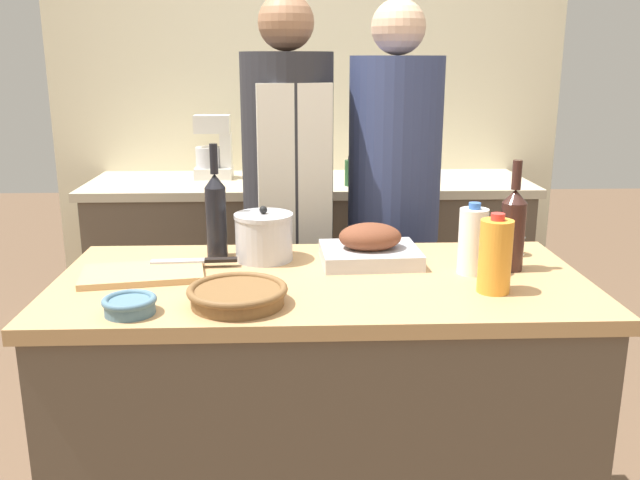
{
  "coord_description": "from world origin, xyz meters",
  "views": [
    {
      "loc": [
        -0.07,
        -1.8,
        1.51
      ],
      "look_at": [
        0.0,
        0.11,
        1.0
      ],
      "focal_mm": 38.0,
      "sensor_mm": 36.0,
      "label": 1
    }
  ],
  "objects": [
    {
      "name": "kitchen_island",
      "position": [
        0.0,
        0.0,
        0.46
      ],
      "size": [
        1.48,
        0.71,
        0.92
      ],
      "color": "brown",
      "rests_on": "ground_plane"
    },
    {
      "name": "back_counter",
      "position": [
        0.0,
        1.43,
        0.47
      ],
      "size": [
        2.11,
        0.6,
        0.94
      ],
      "color": "brown",
      "rests_on": "ground_plane"
    },
    {
      "name": "back_wall",
      "position": [
        0.0,
        1.78,
        1.27
      ],
      "size": [
        2.61,
        0.1,
        2.55
      ],
      "color": "beige",
      "rests_on": "ground_plane"
    },
    {
      "name": "roasting_pan",
      "position": [
        0.15,
        0.14,
        0.96
      ],
      "size": [
        0.3,
        0.24,
        0.12
      ],
      "color": "#BCBCC1",
      "rests_on": "kitchen_island"
    },
    {
      "name": "wicker_basket",
      "position": [
        -0.22,
        -0.21,
        0.94
      ],
      "size": [
        0.25,
        0.25,
        0.05
      ],
      "color": "brown",
      "rests_on": "kitchen_island"
    },
    {
      "name": "cutting_board",
      "position": [
        -0.5,
        0.03,
        0.92
      ],
      "size": [
        0.36,
        0.25,
        0.02
      ],
      "color": "tan",
      "rests_on": "kitchen_island"
    },
    {
      "name": "stock_pot",
      "position": [
        -0.17,
        0.18,
        0.99
      ],
      "size": [
        0.18,
        0.18,
        0.17
      ],
      "color": "#B7B7BC",
      "rests_on": "kitchen_island"
    },
    {
      "name": "mixing_bowl",
      "position": [
        -0.47,
        -0.26,
        0.94
      ],
      "size": [
        0.13,
        0.13,
        0.04
      ],
      "color": "slate",
      "rests_on": "kitchen_island"
    },
    {
      "name": "juice_jug",
      "position": [
        0.45,
        -0.14,
        1.01
      ],
      "size": [
        0.09,
        0.09,
        0.21
      ],
      "color": "orange",
      "rests_on": "kitchen_island"
    },
    {
      "name": "milk_jug",
      "position": [
        0.43,
        0.02,
        1.01
      ],
      "size": [
        0.08,
        0.08,
        0.21
      ],
      "color": "white",
      "rests_on": "kitchen_island"
    },
    {
      "name": "wine_bottle_green",
      "position": [
        0.55,
        0.05,
        1.04
      ],
      "size": [
        0.07,
        0.07,
        0.32
      ],
      "color": "#381E19",
      "rests_on": "kitchen_island"
    },
    {
      "name": "wine_bottle_dark",
      "position": [
        -0.31,
        0.22,
        1.05
      ],
      "size": [
        0.06,
        0.06,
        0.35
      ],
      "color": "black",
      "rests_on": "kitchen_island"
    },
    {
      "name": "wine_glass_left",
      "position": [
        0.61,
        0.2,
        1.0
      ],
      "size": [
        0.07,
        0.07,
        0.12
      ],
      "color": "silver",
      "rests_on": "kitchen_island"
    },
    {
      "name": "knife_chef",
      "position": [
        -0.36,
        0.11,
        0.94
      ],
      "size": [
        0.25,
        0.04,
        0.01
      ],
      "color": "#B7B7BC",
      "rests_on": "cutting_board"
    },
    {
      "name": "stand_mixer",
      "position": [
        -0.46,
        1.5,
        1.07
      ],
      "size": [
        0.18,
        0.14,
        0.31
      ],
      "color": "silver",
      "rests_on": "back_counter"
    },
    {
      "name": "condiment_bottle_tall",
      "position": [
        0.19,
        1.28,
        1.0
      ],
      "size": [
        0.05,
        0.05,
        0.14
      ],
      "color": "#234C28",
      "rests_on": "back_counter"
    },
    {
      "name": "condiment_bottle_short",
      "position": [
        0.0,
        1.31,
        1.02
      ],
      "size": [
        0.05,
        0.05,
        0.19
      ],
      "color": "#234C28",
      "rests_on": "back_counter"
    },
    {
      "name": "condiment_bottle_extra",
      "position": [
        0.39,
        1.37,
        1.02
      ],
      "size": [
        0.06,
        0.06,
        0.18
      ],
      "color": "maroon",
      "rests_on": "back_counter"
    },
    {
      "name": "person_cook_aproned",
      "position": [
        -0.1,
        0.72,
        0.96
      ],
      "size": [
        0.34,
        0.36,
        1.73
      ],
      "rotation": [
        0.0,
        0.0,
        0.17
      ],
      "color": "beige",
      "rests_on": "ground_plane"
    },
    {
      "name": "person_cook_guest",
      "position": [
        0.31,
        0.75,
        0.95
      ],
      "size": [
        0.35,
        0.35,
        1.72
      ],
      "rotation": [
        0.0,
        0.0,
        0.38
      ],
      "color": "beige",
      "rests_on": "ground_plane"
    }
  ]
}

